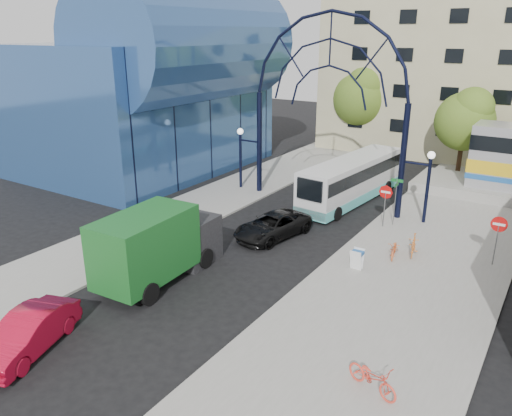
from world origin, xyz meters
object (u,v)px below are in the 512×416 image
Objects in this scene: black_suv at (273,226)px; bike_near_b at (414,245)px; do_not_enter_sign at (498,229)px; green_truck at (159,244)px; city_bus at (352,179)px; tree_north_b at (362,96)px; bike_near_a at (394,249)px; bike_far_c at (373,377)px; red_sedan at (28,333)px; street_name_sign at (396,192)px; sandwich_board at (357,257)px; tree_north_a at (467,118)px; gateway_arch at (329,71)px; stop_sign at (385,196)px.

bike_near_b is (7.33, 1.64, -0.02)m from black_suv.
do_not_enter_sign is 11.32m from black_suv.
green_truck is at bearing -143.14° from do_not_enter_sign.
tree_north_b is at bearing 115.64° from city_bus.
bike_far_c is at bearing -86.35° from bike_near_a.
bike_near_b is 0.92× the size of bike_far_c.
black_suv is (1.86, 6.99, -1.02)m from green_truck.
do_not_enter_sign is 20.81m from red_sedan.
street_name_sign is 6.78m from sandwich_board.
city_bus is (-4.85, -10.24, -3.09)m from tree_north_a.
bike_far_c is at bearing -91.14° from bike_near_b.
gateway_arch is 7.78× the size of bike_near_b.
bike_far_c is at bearing -59.77° from city_bus.
do_not_enter_sign reaches higher than sandwich_board.
black_suv is (-5.14, -5.20, -1.46)m from street_name_sign.
bike_near_b is (6.12, -6.64, -0.87)m from city_bus.
stop_sign is at bearing 97.57° from sandwich_board.
sandwich_board is at bearing 40.53° from red_sedan.
street_name_sign is at bearing 97.99° from bike_near_a.
stop_sign is 6.51m from do_not_enter_sign.
bike_near_b is at bearing -58.33° from street_name_sign.
bike_far_c is at bearing -59.70° from gateway_arch.
tree_north_b is 4.91× the size of bike_near_a.
tree_north_b reaches higher than do_not_enter_sign.
sandwich_board is 10.65m from city_bus.
bike_near_a is (1.87, -3.74, -1.44)m from stop_sign.
street_name_sign is 1.72× the size of bike_near_a.
do_not_enter_sign reaches higher than bike_near_a.
gateway_arch is at bearing 128.53° from bike_near_a.
sandwich_board is 20.33m from tree_north_a.
green_truck reaches higher than do_not_enter_sign.
gateway_arch is 2.82× the size of black_suv.
stop_sign is at bearing 120.35° from bike_near_b.
tree_north_b reaches higher than green_truck.
do_not_enter_sign is 2.51× the size of sandwich_board.
city_bus is 9.07m from bike_near_b.
bike_near_a is at bearing 18.53° from black_suv.
do_not_enter_sign is at bearing 33.51° from red_sedan.
bike_near_b is at bearing 23.75° from black_suv.
sandwich_board is 0.12× the size of tree_north_b.
bike_far_c is (8.00, -17.56, -0.90)m from city_bus.
gateway_arch reaches higher than street_name_sign.
gateway_arch is 20.03m from bike_far_c.
black_suv is at bearing -166.63° from do_not_enter_sign.
city_bus reaches higher than bike_far_c.
gateway_arch is 10.28m from black_suv.
black_suv is 6.67m from bike_near_a.
street_name_sign is at bearing 110.75° from bike_near_b.
black_suv is at bearing 72.28° from green_truck.
green_truck reaches higher than black_suv.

